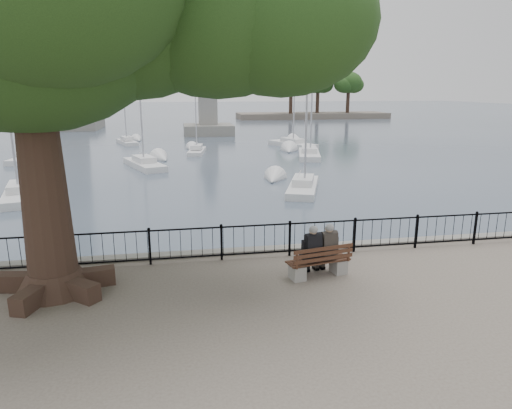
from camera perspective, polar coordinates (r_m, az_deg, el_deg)
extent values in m
cube|color=slate|center=(14.02, -0.35, -7.85)|extent=(200.00, 0.40, 1.20)
plane|color=#384656|center=(112.97, -8.97, 11.17)|extent=(260.00, 260.00, 0.00)
cube|color=black|center=(13.06, 0.00, -2.64)|extent=(22.00, 0.04, 0.04)
cube|color=black|center=(13.32, 0.00, -6.06)|extent=(22.00, 0.04, 0.04)
cube|color=slate|center=(11.91, 5.18, -8.44)|extent=(0.41, 0.48, 0.38)
cube|color=slate|center=(12.47, 10.26, -7.55)|extent=(0.41, 0.48, 0.38)
cube|color=#3A1F13|center=(12.09, 7.82, -6.97)|extent=(1.75, 0.80, 0.04)
cube|color=#3A1F13|center=(11.79, 8.46, -6.10)|extent=(1.67, 0.37, 0.38)
cube|color=black|center=(11.96, 6.89, -6.61)|extent=(0.39, 0.34, 0.23)
cube|color=black|center=(11.75, 7.18, -5.14)|extent=(0.45, 0.30, 0.56)
sphere|color=tan|center=(11.66, 7.15, -3.25)|extent=(0.22, 0.22, 0.22)
ellipsoid|color=gray|center=(11.63, 7.21, -3.13)|extent=(0.23, 0.23, 0.19)
cube|color=black|center=(12.30, 6.25, -7.61)|extent=(0.38, 0.47, 0.42)
cube|color=black|center=(12.17, 8.83, -6.29)|extent=(0.39, 0.34, 0.23)
cube|color=black|center=(11.97, 9.14, -4.85)|extent=(0.45, 0.30, 0.56)
sphere|color=tan|center=(11.88, 9.13, -2.99)|extent=(0.22, 0.22, 0.22)
ellipsoid|color=gray|center=(11.85, 9.19, -2.87)|extent=(0.23, 0.23, 0.19)
cube|color=black|center=(12.51, 8.15, -7.29)|extent=(0.38, 0.47, 0.42)
cone|color=black|center=(12.23, -23.85, -8.64)|extent=(1.83, 1.83, 0.54)
cone|color=black|center=(11.48, -25.33, 5.17)|extent=(1.19, 1.19, 6.46)
ellipsoid|color=#1D3C16|center=(11.47, -27.02, 20.19)|extent=(6.25, 6.25, 4.87)
ellipsoid|color=#1D3C16|center=(11.59, -16.07, 23.21)|extent=(5.60, 5.60, 4.37)
ellipsoid|color=#1D3C16|center=(11.24, -4.85, 22.86)|extent=(4.96, 4.96, 3.87)
ellipsoid|color=#1D3C16|center=(11.01, 3.25, 21.93)|extent=(4.31, 4.31, 3.36)
cube|color=slate|center=(73.72, -22.59, 9.17)|extent=(9.61, 9.61, 1.40)
cone|color=slate|center=(73.84, -23.52, 18.41)|extent=(6.15, 6.15, 23.06)
cube|color=slate|center=(60.17, -5.99, 9.26)|extent=(6.21, 6.21, 1.40)
cube|color=slate|center=(60.01, -6.05, 11.71)|extent=(2.28, 2.69, 4.14)
cube|color=slate|center=(59.95, -6.11, 13.83)|extent=(2.69, 3.10, 0.30)
cube|color=slate|center=(60.26, -6.15, 14.66)|extent=(1.35, 2.28, 1.45)
cube|color=slate|center=(59.24, -6.10, 15.37)|extent=(1.55, 1.04, 1.66)
sphere|color=slate|center=(58.86, -6.10, 16.49)|extent=(1.76, 1.76, 1.76)
cube|color=silver|center=(27.89, -27.27, 0.92)|extent=(2.89, 6.08, 0.65)
cube|color=silver|center=(27.79, -27.38, 1.92)|extent=(1.69, 2.60, 0.49)
cylinder|color=#B0B0B6|center=(27.00, -28.73, 11.47)|extent=(0.13, 0.13, 9.72)
cube|color=silver|center=(35.67, -13.78, 4.70)|extent=(3.63, 6.11, 0.66)
cube|color=silver|center=(35.59, -13.82, 5.50)|extent=(1.98, 2.68, 0.49)
cylinder|color=#B0B0B6|center=(34.90, -14.47, 15.31)|extent=(0.13, 0.13, 12.54)
cube|color=silver|center=(26.74, 5.89, 1.94)|extent=(3.31, 5.71, 0.61)
cube|color=silver|center=(26.64, 5.92, 2.99)|extent=(1.82, 2.50, 0.46)
cylinder|color=#B0B0B6|center=(25.84, 6.40, 13.84)|extent=(0.12, 0.12, 10.44)
cube|color=silver|center=(40.23, 6.65, 6.07)|extent=(3.23, 6.42, 0.69)
cube|color=silver|center=(40.17, 6.67, 6.77)|extent=(1.86, 2.76, 0.52)
cylinder|color=#B0B0B6|center=(39.50, 7.04, 14.14)|extent=(0.14, 0.14, 10.71)
cube|color=silver|center=(42.14, -26.35, 5.05)|extent=(2.39, 5.85, 0.63)
cube|color=silver|center=(42.08, -26.43, 5.72)|extent=(1.48, 2.46, 0.47)
cylinder|color=#B0B0B6|center=(41.47, -27.49, 13.86)|extent=(0.13, 0.13, 12.40)
cube|color=silver|center=(42.62, -7.40, 6.50)|extent=(1.99, 4.76, 0.51)
cube|color=silver|center=(42.56, -7.43, 7.17)|extent=(1.22, 2.00, 0.38)
cylinder|color=#B0B0B6|center=(41.99, -7.61, 13.27)|extent=(0.10, 0.10, 9.46)
cube|color=silver|center=(47.36, 4.57, 7.34)|extent=(4.11, 6.37, 0.69)
cube|color=silver|center=(47.31, 4.58, 7.95)|extent=(2.19, 2.83, 0.52)
cylinder|color=#B0B0B6|center=(46.69, 4.81, 13.95)|extent=(0.14, 0.14, 10.30)
cube|color=silver|center=(51.49, -15.81, 7.41)|extent=(2.79, 4.93, 0.53)
cube|color=silver|center=(51.44, -15.84, 7.96)|extent=(1.55, 2.15, 0.40)
cylinder|color=#B0B0B6|center=(50.92, -16.26, 13.42)|extent=(0.11, 0.11, 10.22)
cube|color=brown|center=(93.97, 7.04, 10.95)|extent=(30.00, 8.00, 1.20)
cylinder|color=black|center=(90.60, 4.36, 12.48)|extent=(0.70, 0.70, 4.00)
ellipsoid|color=#1D3C16|center=(90.56, 4.41, 15.01)|extent=(5.20, 5.20, 4.16)
cylinder|color=black|center=(94.15, 7.68, 12.46)|extent=(0.70, 0.70, 4.00)
ellipsoid|color=#1D3C16|center=(94.12, 7.77, 14.89)|extent=(5.20, 5.20, 4.16)
cylinder|color=black|center=(95.19, 11.40, 12.33)|extent=(0.70, 0.70, 4.00)
ellipsoid|color=#1D3C16|center=(95.15, 11.52, 14.74)|extent=(5.20, 5.20, 4.16)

